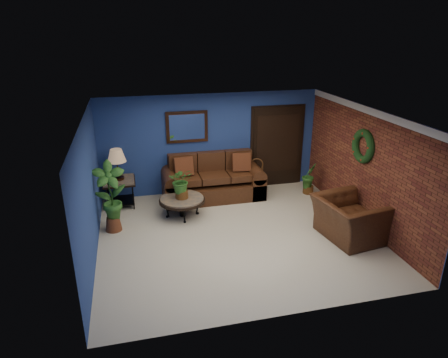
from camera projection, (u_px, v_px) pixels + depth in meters
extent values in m
plane|color=beige|center=(237.00, 235.00, 8.18)|extent=(5.50, 5.50, 0.00)
cube|color=navy|center=(211.00, 144.00, 10.00)|extent=(5.50, 0.04, 2.50)
cube|color=navy|center=(89.00, 191.00, 7.13)|extent=(0.04, 5.00, 2.50)
cube|color=brown|center=(364.00, 167.00, 8.33)|extent=(0.04, 5.00, 2.50)
cube|color=silver|center=(238.00, 115.00, 7.28)|extent=(5.50, 5.00, 0.02)
cube|color=white|center=(371.00, 111.00, 7.90)|extent=(0.03, 5.00, 0.14)
cube|color=#3B1F11|center=(187.00, 127.00, 9.66)|extent=(1.02, 0.06, 0.77)
cube|color=black|center=(277.00, 147.00, 10.42)|extent=(1.44, 0.06, 2.18)
torus|color=black|center=(363.00, 146.00, 8.20)|extent=(0.16, 0.72, 0.72)
cube|color=#462914|center=(213.00, 190.00, 9.91)|extent=(2.45, 1.06, 0.40)
cube|color=#462914|center=(210.00, 171.00, 10.12)|extent=(2.09, 0.29, 1.00)
cube|color=#462914|center=(185.00, 179.00, 9.56)|extent=(0.68, 0.72, 0.16)
cube|color=#462914|center=(214.00, 177.00, 9.71)|extent=(0.68, 0.72, 0.16)
cube|color=#462914|center=(241.00, 174.00, 9.86)|extent=(0.68, 0.72, 0.16)
cube|color=#462914|center=(171.00, 191.00, 9.65)|extent=(0.36, 1.06, 0.56)
cube|color=#462914|center=(253.00, 183.00, 10.11)|extent=(0.36, 1.06, 0.56)
cube|color=#5C2B17|center=(184.00, 167.00, 9.49)|extent=(0.45, 0.13, 0.45)
cube|color=#5C2B17|center=(241.00, 162.00, 9.80)|extent=(0.45, 0.13, 0.45)
cylinder|color=#4B4641|center=(182.00, 199.00, 8.87)|extent=(0.96, 0.96, 0.05)
cylinder|color=black|center=(182.00, 200.00, 8.88)|extent=(1.02, 1.02, 0.05)
cylinder|color=black|center=(182.00, 208.00, 8.95)|extent=(0.14, 0.14, 0.39)
cube|color=#4B4641|center=(119.00, 180.00, 9.31)|extent=(0.69, 0.69, 0.05)
cube|color=black|center=(119.00, 182.00, 9.32)|extent=(0.73, 0.73, 0.04)
cube|color=black|center=(121.00, 201.00, 9.50)|extent=(0.62, 0.62, 0.03)
cylinder|color=black|center=(107.00, 199.00, 9.10)|extent=(0.03, 0.03, 0.64)
cylinder|color=black|center=(133.00, 197.00, 9.22)|extent=(0.03, 0.03, 0.64)
cylinder|color=black|center=(108.00, 189.00, 9.62)|extent=(0.03, 0.03, 0.64)
cylinder|color=black|center=(132.00, 187.00, 9.75)|extent=(0.03, 0.03, 0.64)
cylinder|color=#3B1F11|center=(119.00, 178.00, 9.29)|extent=(0.25, 0.25, 0.05)
sphere|color=#3B1F11|center=(118.00, 173.00, 9.24)|extent=(0.23, 0.23, 0.23)
cylinder|color=#3B1F11|center=(117.00, 165.00, 9.17)|extent=(0.03, 0.03, 0.30)
cone|color=tan|center=(117.00, 157.00, 9.10)|extent=(0.42, 0.42, 0.30)
cube|color=brown|center=(257.00, 178.00, 10.13)|extent=(0.44, 0.44, 0.04)
torus|color=brown|center=(257.00, 165.00, 10.18)|extent=(0.35, 0.10, 0.35)
cylinder|color=brown|center=(251.00, 188.00, 10.06)|extent=(0.03, 0.03, 0.39)
cylinder|color=brown|center=(264.00, 188.00, 10.07)|extent=(0.03, 0.03, 0.39)
cylinder|color=brown|center=(250.00, 183.00, 10.35)|extent=(0.03, 0.03, 0.39)
cylinder|color=brown|center=(262.00, 183.00, 10.36)|extent=(0.03, 0.03, 0.39)
imported|color=#462914|center=(349.00, 219.00, 7.96)|extent=(1.29, 1.43, 0.83)
cylinder|color=brown|center=(182.00, 194.00, 8.83)|extent=(0.28, 0.28, 0.18)
imported|color=#20551A|center=(181.00, 180.00, 8.71)|extent=(0.58, 0.52, 0.58)
cylinder|color=brown|center=(308.00, 189.00, 10.19)|extent=(0.26, 0.26, 0.20)
imported|color=#20551A|center=(309.00, 175.00, 10.05)|extent=(0.43, 0.38, 0.67)
cylinder|color=brown|center=(114.00, 224.00, 8.34)|extent=(0.34, 0.34, 0.30)
imported|color=#20551A|center=(110.00, 192.00, 8.08)|extent=(0.71, 0.52, 1.25)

